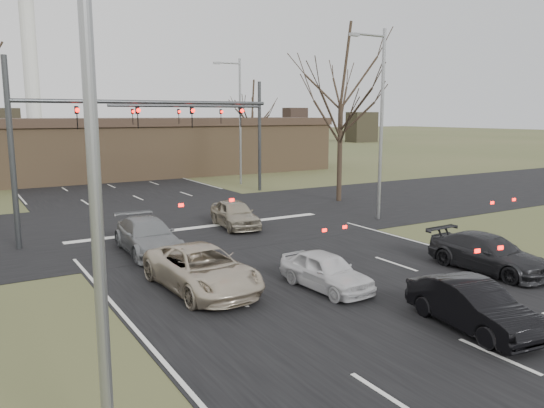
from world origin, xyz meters
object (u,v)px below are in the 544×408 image
at_px(car_silver_suv, 202,269).
at_px(car_black_hatch, 472,306).
at_px(mast_arm_near, 92,127).
at_px(car_white_sedan, 326,271).
at_px(car_charcoal_sedan, 488,253).
at_px(building, 112,147).
at_px(streetlight_left, 105,119).
at_px(streetlight_right_far, 238,115).
at_px(car_silver_ahead, 235,214).
at_px(car_grey_ahead, 148,236).
at_px(mast_arm_far, 225,123).
at_px(streetlight_right_near, 379,115).

bearing_deg(car_silver_suv, car_black_hatch, -56.60).
distance_m(mast_arm_near, car_black_hatch, 17.28).
xyz_separation_m(car_white_sedan, car_charcoal_sedan, (6.26, -1.44, 0.05)).
xyz_separation_m(building, streetlight_left, (-10.82, -42.00, 2.92)).
xyz_separation_m(streetlight_right_far, car_silver_ahead, (-7.98, -14.83, -4.89)).
bearing_deg(car_black_hatch, streetlight_right_far, 81.58).
distance_m(streetlight_right_far, car_grey_ahead, 22.46).
relative_size(car_charcoal_sedan, car_grey_ahead, 0.94).
relative_size(car_white_sedan, car_silver_ahead, 0.89).
bearing_deg(car_silver_ahead, mast_arm_far, 73.56).
relative_size(streetlight_right_far, car_grey_ahead, 2.07).
height_order(streetlight_left, car_black_hatch, streetlight_left).
relative_size(streetlight_right_near, car_charcoal_sedan, 2.19).
height_order(car_black_hatch, car_charcoal_sedan, car_charcoal_sedan).
bearing_deg(streetlight_left, mast_arm_far, 60.94).
bearing_deg(car_black_hatch, car_charcoal_sedan, 40.70).
height_order(mast_arm_far, car_grey_ahead, mast_arm_far).
relative_size(mast_arm_near, car_charcoal_sedan, 2.66).
relative_size(mast_arm_far, streetlight_left, 1.11).
relative_size(building, streetlight_right_far, 4.24).
relative_size(streetlight_right_far, car_charcoal_sedan, 2.19).
distance_m(mast_arm_near, car_charcoal_sedan, 17.11).
height_order(car_silver_suv, car_grey_ahead, car_silver_suv).
height_order(mast_arm_near, streetlight_right_far, streetlight_right_far).
bearing_deg(car_grey_ahead, streetlight_right_far, 54.86).
distance_m(building, car_black_hatch, 40.62).
bearing_deg(car_white_sedan, car_silver_ahead, 75.76).
bearing_deg(streetlight_right_far, car_grey_ahead, -127.42).
relative_size(car_silver_suv, car_black_hatch, 1.29).
relative_size(streetlight_left, car_white_sedan, 2.77).
bearing_deg(car_charcoal_sedan, car_black_hatch, -148.68).
distance_m(streetlight_left, car_white_sedan, 11.45).
height_order(car_charcoal_sedan, car_silver_ahead, car_silver_ahead).
height_order(car_grey_ahead, car_silver_ahead, car_grey_ahead).
bearing_deg(streetlight_right_far, car_charcoal_sedan, -97.69).
height_order(streetlight_right_near, streetlight_right_far, same).
relative_size(streetlight_right_near, car_grey_ahead, 2.07).
distance_m(car_black_hatch, car_grey_ahead, 13.08).
xyz_separation_m(building, car_black_hatch, (-1.15, -40.56, -2.02)).
distance_m(car_grey_ahead, car_silver_ahead, 5.93).
distance_m(streetlight_left, car_black_hatch, 10.95).
bearing_deg(mast_arm_far, car_white_sedan, -107.72).
xyz_separation_m(building, streetlight_right_near, (6.82, -28.00, 2.92)).
bearing_deg(streetlight_left, car_silver_ahead, 57.83).
xyz_separation_m(building, car_charcoal_sedan, (3.76, -37.35, -2.00)).
height_order(mast_arm_far, car_charcoal_sedan, mast_arm_far).
xyz_separation_m(mast_arm_near, car_charcoal_sedan, (10.99, -12.35, -4.41)).
height_order(car_white_sedan, car_black_hatch, car_black_hatch).
xyz_separation_m(streetlight_left, streetlight_right_near, (17.64, 14.00, 0.00)).
relative_size(mast_arm_far, streetlight_right_far, 1.11).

